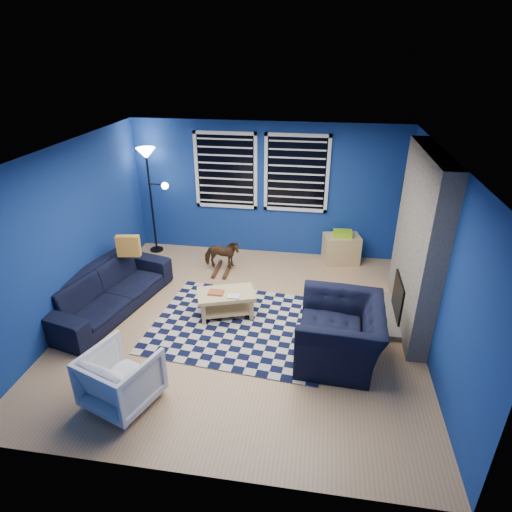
{
  "coord_description": "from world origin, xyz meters",
  "views": [
    {
      "loc": [
        0.99,
        -5.1,
        3.67
      ],
      "look_at": [
        0.15,
        0.3,
        0.97
      ],
      "focal_mm": 30.0,
      "sensor_mm": 36.0,
      "label": 1
    }
  ],
  "objects": [
    {
      "name": "cabinet",
      "position": [
        1.45,
        2.25,
        0.28
      ],
      "size": [
        0.72,
        0.56,
        0.63
      ],
      "rotation": [
        0.0,
        0.0,
        0.22
      ],
      "color": "#D4B977",
      "rests_on": "floor"
    },
    {
      "name": "coffee_table",
      "position": [
        -0.28,
        0.18,
        0.29
      ],
      "size": [
        0.94,
        0.72,
        0.42
      ],
      "rotation": [
        0.0,
        0.0,
        0.33
      ],
      "color": "#D4B977",
      "rests_on": "rug"
    },
    {
      "name": "armchair_big",
      "position": [
        1.36,
        -0.54,
        0.39
      ],
      "size": [
        1.25,
        1.11,
        0.78
      ],
      "primitive_type": "imported",
      "rotation": [
        0.0,
        0.0,
        -1.62
      ],
      "color": "black",
      "rests_on": "floor"
    },
    {
      "name": "rocking_horse",
      "position": [
        -0.66,
        1.54,
        0.34
      ],
      "size": [
        0.36,
        0.66,
        0.53
      ],
      "primitive_type": "imported",
      "rotation": [
        0.0,
        0.0,
        1.7
      ],
      "color": "#402514",
      "rests_on": "floor"
    },
    {
      "name": "fireplace",
      "position": [
        2.36,
        0.5,
        1.2
      ],
      "size": [
        0.65,
        2.0,
        2.5
      ],
      "color": "gray",
      "rests_on": "floor"
    },
    {
      "name": "floor_lamp",
      "position": [
        -2.13,
        2.2,
        1.66
      ],
      "size": [
        0.55,
        0.34,
        2.03
      ],
      "color": "black",
      "rests_on": "floor"
    },
    {
      "name": "window_left",
      "position": [
        -0.75,
        2.46,
        1.6
      ],
      "size": [
        1.17,
        0.06,
        1.42
      ],
      "color": "black",
      "rests_on": "wall_back"
    },
    {
      "name": "floor",
      "position": [
        0.0,
        0.0,
        0.0
      ],
      "size": [
        5.0,
        5.0,
        0.0
      ],
      "primitive_type": "plane",
      "color": "tan",
      "rests_on": "ground"
    },
    {
      "name": "throw_pillow",
      "position": [
        -1.95,
        0.65,
        0.82
      ],
      "size": [
        0.38,
        0.17,
        0.35
      ],
      "primitive_type": "cube",
      "rotation": [
        0.0,
        0.0,
        0.16
      ],
      "color": "gold",
      "rests_on": "sofa"
    },
    {
      "name": "rug",
      "position": [
        -0.02,
        -0.05,
        0.01
      ],
      "size": [
        2.68,
        2.23,
        0.02
      ],
      "primitive_type": "cube",
      "rotation": [
        0.0,
        0.0,
        -0.1
      ],
      "color": "black",
      "rests_on": "floor"
    },
    {
      "name": "wall_back",
      "position": [
        0.0,
        2.5,
        1.25
      ],
      "size": [
        5.0,
        0.0,
        5.0
      ],
      "primitive_type": "plane",
      "rotation": [
        1.57,
        0.0,
        0.0
      ],
      "color": "navy",
      "rests_on": "floor"
    },
    {
      "name": "tv",
      "position": [
        2.45,
        2.0,
        1.4
      ],
      "size": [
        0.07,
        1.0,
        0.58
      ],
      "color": "black",
      "rests_on": "wall_right"
    },
    {
      "name": "wall_right",
      "position": [
        2.5,
        0.0,
        1.25
      ],
      "size": [
        0.0,
        5.0,
        5.0
      ],
      "primitive_type": "plane",
      "rotation": [
        1.57,
        0.0,
        -1.57
      ],
      "color": "navy",
      "rests_on": "floor"
    },
    {
      "name": "sofa",
      "position": [
        -2.1,
        0.09,
        0.32
      ],
      "size": [
        2.36,
        1.37,
        0.65
      ],
      "primitive_type": "imported",
      "rotation": [
        0.0,
        0.0,
        1.33
      ],
      "color": "black",
      "rests_on": "floor"
    },
    {
      "name": "window_right",
      "position": [
        0.55,
        2.46,
        1.6
      ],
      "size": [
        1.17,
        0.06,
        1.42
      ],
      "color": "black",
      "rests_on": "wall_back"
    },
    {
      "name": "wall_left",
      "position": [
        -2.5,
        0.0,
        1.25
      ],
      "size": [
        0.0,
        5.0,
        5.0
      ],
      "primitive_type": "plane",
      "rotation": [
        1.57,
        0.0,
        1.57
      ],
      "color": "navy",
      "rests_on": "floor"
    },
    {
      "name": "armchair_bent",
      "position": [
        -1.06,
        -1.7,
        0.34
      ],
      "size": [
        0.93,
        0.95,
        0.68
      ],
      "primitive_type": "imported",
      "rotation": [
        0.0,
        0.0,
        2.79
      ],
      "color": "gray",
      "rests_on": "floor"
    },
    {
      "name": "ceiling",
      "position": [
        0.0,
        0.0,
        2.5
      ],
      "size": [
        5.0,
        5.0,
        0.0
      ],
      "primitive_type": "plane",
      "rotation": [
        3.14,
        0.0,
        0.0
      ],
      "color": "white",
      "rests_on": "wall_back"
    }
  ]
}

